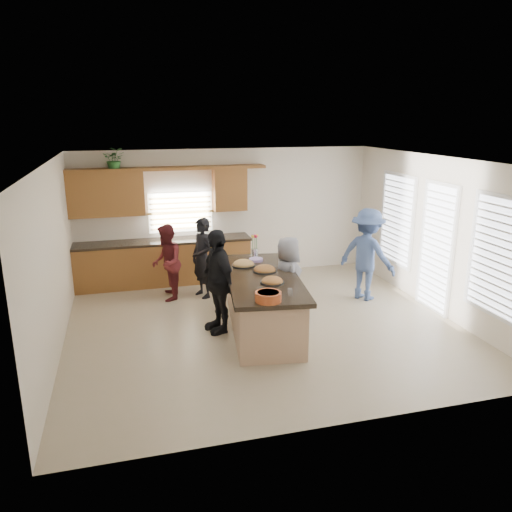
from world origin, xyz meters
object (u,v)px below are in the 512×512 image
object	(u,v)px
woman_right_back	(367,255)
woman_left_front	(218,281)
salad_bowl	(268,296)
woman_left_mid	(167,263)
island	(263,304)
woman_right_front	(288,279)
woman_left_back	(202,258)

from	to	relation	value
woman_right_back	woman_left_front	bearing A→B (deg)	69.44
salad_bowl	woman_left_mid	bearing A→B (deg)	110.86
woman_left_front	woman_right_back	world-z (taller)	woman_right_back
island	woman_left_mid	world-z (taller)	woman_left_mid
island	woman_right_front	size ratio (longest dim) A/B	1.90
woman_left_mid	woman_left_front	size ratio (longest dim) A/B	0.86
salad_bowl	woman_left_mid	size ratio (longest dim) A/B	0.25
salad_bowl	woman_right_front	xyz separation A→B (m)	(0.78, 1.44, -0.28)
woman_left_back	woman_left_front	xyz separation A→B (m)	(-0.02, -1.69, 0.08)
island	woman_right_front	bearing A→B (deg)	37.32
island	woman_right_back	xyz separation A→B (m)	(2.35, 0.91, 0.44)
island	woman_right_front	distance (m)	0.68
woman_left_mid	woman_left_front	distance (m)	1.85
salad_bowl	woman_right_back	bearing A→B (deg)	38.36
woman_left_back	woman_left_front	bearing A→B (deg)	-23.22
island	salad_bowl	size ratio (longest dim) A/B	7.56
woman_left_back	woman_right_back	size ratio (longest dim) A/B	0.89
woman_left_mid	woman_right_front	bearing A→B (deg)	57.64
salad_bowl	woman_left_back	world-z (taller)	woman_left_back
woman_left_back	woman_right_front	world-z (taller)	woman_left_back
salad_bowl	woman_left_front	distance (m)	1.40
island	salad_bowl	world-z (taller)	salad_bowl
woman_left_front	woman_right_front	bearing A→B (deg)	82.77
woman_left_back	woman_left_front	distance (m)	1.69
island	woman_right_back	size ratio (longest dim) A/B	1.58
salad_bowl	woman_left_mid	distance (m)	3.25
woman_right_front	woman_left_front	bearing A→B (deg)	96.49
woman_left_back	woman_right_front	size ratio (longest dim) A/B	1.06
island	woman_left_front	world-z (taller)	woman_left_front
island	woman_left_mid	distance (m)	2.36
woman_left_mid	woman_right_back	bearing A→B (deg)	82.43
salad_bowl	woman_right_back	size ratio (longest dim) A/B	0.21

